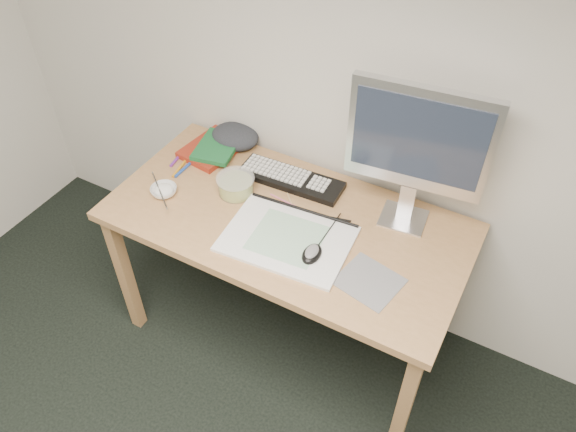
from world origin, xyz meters
name	(u,v)px	position (x,y,z in m)	size (l,w,h in m)	color
desk	(286,234)	(-0.09, 1.43, 0.67)	(1.40, 0.70, 0.75)	tan
mousepad	(369,281)	(0.31, 1.29, 0.75)	(0.20, 0.19, 0.00)	gray
sketchpad	(287,239)	(-0.04, 1.33, 0.76)	(0.46, 0.33, 0.01)	white
keyboard	(291,179)	(-0.18, 1.63, 0.76)	(0.44, 0.14, 0.03)	black
monitor	(418,143)	(0.30, 1.65, 1.11)	(0.50, 0.17, 0.58)	silver
mouse	(312,252)	(0.08, 1.30, 0.78)	(0.06, 0.10, 0.04)	black
rice_bowl	(164,191)	(-0.60, 1.32, 0.77)	(0.11, 0.11, 0.03)	white
chopsticks	(160,190)	(-0.60, 1.30, 0.79)	(0.02, 0.02, 0.23)	#AAABAD
fruit_tub	(236,185)	(-0.35, 1.47, 0.79)	(0.15, 0.15, 0.08)	#E6DC51
book_red	(213,148)	(-0.59, 1.65, 0.76)	(0.20, 0.26, 0.03)	maroon
book_green	(217,147)	(-0.56, 1.65, 0.79)	(0.16, 0.23, 0.02)	#175D2D
cloth_lump	(235,136)	(-0.53, 1.75, 0.79)	(0.18, 0.15, 0.08)	#272B2F
pencil_pink	(288,203)	(-0.13, 1.51, 0.75)	(0.01, 0.01, 0.17)	#D56A88
pencil_tan	(293,207)	(-0.10, 1.50, 0.75)	(0.01, 0.01, 0.17)	tan
pencil_black	(326,216)	(0.04, 1.51, 0.75)	(0.01, 0.01, 0.20)	black
marker_blue	(185,168)	(-0.62, 1.49, 0.76)	(0.01, 0.01, 0.14)	#1E46A7
marker_orange	(180,167)	(-0.64, 1.48, 0.76)	(0.01, 0.01, 0.13)	orange
marker_purple	(179,157)	(-0.69, 1.54, 0.76)	(0.01, 0.01, 0.14)	#6B2896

